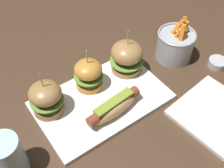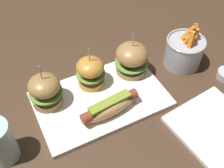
% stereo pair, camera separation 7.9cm
% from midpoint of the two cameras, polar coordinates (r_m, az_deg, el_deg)
% --- Properties ---
extents(ground_plane, '(3.00, 3.00, 0.00)m').
position_cam_midpoint_polar(ground_plane, '(0.82, 0.45, -3.56)').
color(ground_plane, '#422D1E').
extents(platter_main, '(0.37, 0.23, 0.01)m').
position_cam_midpoint_polar(platter_main, '(0.81, 0.45, -3.25)').
color(platter_main, white).
rests_on(platter_main, ground).
extents(hot_dog, '(0.17, 0.06, 0.05)m').
position_cam_midpoint_polar(hot_dog, '(0.76, 2.76, -4.74)').
color(hot_dog, '#E1A76A').
rests_on(hot_dog, platter_main).
extents(slider_left, '(0.09, 0.09, 0.14)m').
position_cam_midpoint_polar(slider_left, '(0.77, -10.57, -1.48)').
color(slider_left, olive).
rests_on(slider_left, platter_main).
extents(slider_center, '(0.08, 0.08, 0.14)m').
position_cam_midpoint_polar(slider_center, '(0.81, -1.91, 2.21)').
color(slider_center, '#BF8332').
rests_on(slider_center, platter_main).
extents(slider_right, '(0.10, 0.10, 0.14)m').
position_cam_midpoint_polar(slider_right, '(0.85, 6.69, 5.04)').
color(slider_right, '#9F7442').
rests_on(slider_right, platter_main).
extents(fries_bucket, '(0.12, 0.12, 0.15)m').
position_cam_midpoint_polar(fries_bucket, '(0.93, 16.82, 6.26)').
color(fries_bucket, '#A8AAB2').
rests_on(fries_bucket, ground).
extents(side_plate, '(0.23, 0.23, 0.01)m').
position_cam_midpoint_polar(side_plate, '(0.82, 22.88, -8.31)').
color(side_plate, white).
rests_on(side_plate, ground).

